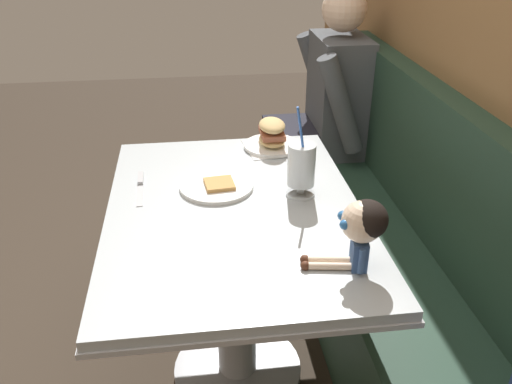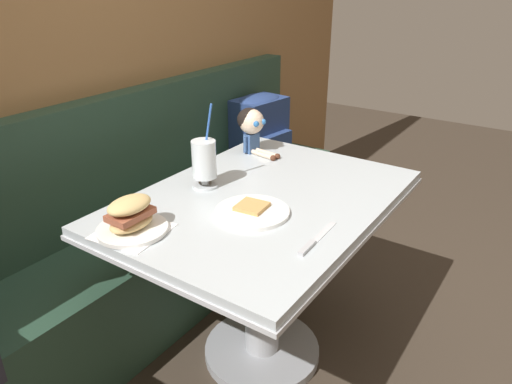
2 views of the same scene
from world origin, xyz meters
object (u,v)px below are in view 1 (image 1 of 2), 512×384
(diner_patron, at_px, (330,95))
(butter_knife, at_px, (140,183))
(toast_plate, at_px, (217,186))
(seated_doll, at_px, (362,225))
(milkshake_glass, at_px, (301,167))
(sandwich_plate, at_px, (272,137))

(diner_patron, bearing_deg, butter_knife, -46.17)
(toast_plate, bearing_deg, seated_doll, 34.88)
(toast_plate, height_order, diner_patron, diner_patron)
(toast_plate, height_order, seated_doll, seated_doll)
(butter_knife, xyz_separation_m, seated_doll, (0.55, 0.60, 0.12))
(milkshake_glass, relative_size, seated_doll, 1.40)
(milkshake_glass, height_order, diner_patron, diner_patron)
(diner_patron, bearing_deg, toast_plate, -34.45)
(sandwich_plate, height_order, butter_knife, sandwich_plate)
(sandwich_plate, distance_m, diner_patron, 0.72)
(milkshake_glass, distance_m, butter_knife, 0.56)
(toast_plate, relative_size, seated_doll, 1.11)
(milkshake_glass, relative_size, diner_patron, 0.39)
(sandwich_plate, relative_size, seated_doll, 1.00)
(sandwich_plate, relative_size, butter_knife, 0.96)
(sandwich_plate, height_order, seated_doll, seated_doll)
(toast_plate, xyz_separation_m, butter_knife, (-0.06, -0.26, -0.00))
(toast_plate, distance_m, seated_doll, 0.61)
(diner_patron, bearing_deg, milkshake_glass, -19.67)
(diner_patron, bearing_deg, sandwich_plate, -32.89)
(sandwich_plate, bearing_deg, seated_doll, 7.56)
(toast_plate, relative_size, diner_patron, 0.31)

